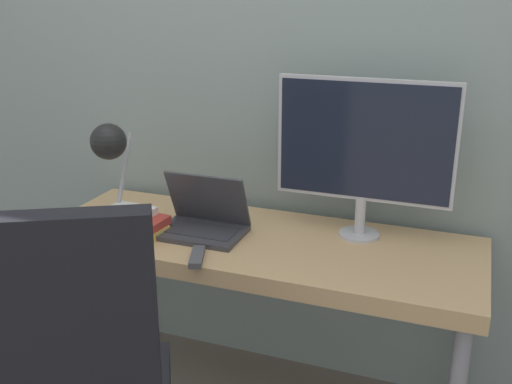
% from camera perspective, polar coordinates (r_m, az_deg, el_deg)
% --- Properties ---
extents(wall_back, '(8.00, 0.05, 2.60)m').
position_cam_1_polar(wall_back, '(2.28, 3.19, 12.75)').
color(wall_back, gray).
rests_on(wall_back, ground_plane).
extents(desk, '(1.55, 0.57, 0.71)m').
position_cam_1_polar(desk, '(2.14, 0.04, -6.04)').
color(desk, tan).
rests_on(desk, ground_plane).
extents(laptop, '(0.30, 0.21, 0.21)m').
position_cam_1_polar(laptop, '(2.15, -5.07, -2.76)').
color(laptop, '#38383D').
rests_on(laptop, desk).
extents(monitor, '(0.61, 0.14, 0.56)m').
position_cam_1_polar(monitor, '(2.06, 10.30, 4.35)').
color(monitor, '#B7B7BC').
rests_on(monitor, desk).
extents(desk_lamp, '(0.13, 0.26, 0.39)m').
position_cam_1_polar(desk_lamp, '(2.18, -13.63, 4.05)').
color(desk_lamp, '#4C4C51').
rests_on(desk_lamp, desk).
extents(book_stack, '(0.27, 0.21, 0.09)m').
position_cam_1_polar(book_stack, '(2.18, -12.14, -2.94)').
color(book_stack, gold).
rests_on(book_stack, desk).
extents(tv_remote, '(0.08, 0.15, 0.02)m').
position_cam_1_polar(tv_remote, '(1.96, -5.64, -6.17)').
color(tv_remote, '#4C4C51').
rests_on(tv_remote, desk).
extents(game_controller, '(0.13, 0.09, 0.04)m').
position_cam_1_polar(game_controller, '(2.25, -16.11, -3.15)').
color(game_controller, white).
rests_on(game_controller, desk).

